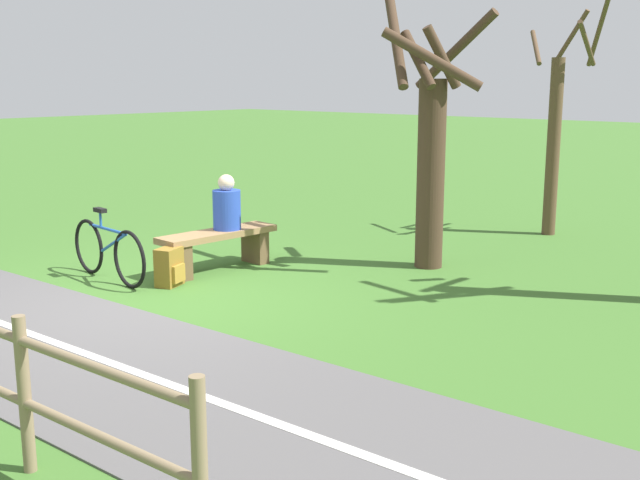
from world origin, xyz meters
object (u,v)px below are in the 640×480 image
(backpack, at_px, (170,267))
(bench, at_px, (218,244))
(person_seated, at_px, (227,206))
(bicycle, at_px, (108,251))
(tree_far_right, at_px, (557,131))
(tree_mid_field, at_px, (430,147))

(backpack, bearing_deg, bench, -170.57)
(person_seated, distance_m, backpack, 1.20)
(backpack, bearing_deg, bicycle, -66.44)
(backpack, distance_m, tree_far_right, 6.36)
(bench, relative_size, backpack, 3.66)
(backpack, bearing_deg, tree_mid_field, 147.46)
(bench, relative_size, person_seated, 2.36)
(backpack, distance_m, tree_mid_field, 3.54)
(bench, bearing_deg, tree_mid_field, 138.37)
(bench, xyz_separation_m, backpack, (0.89, 0.15, -0.12))
(person_seated, height_order, backpack, person_seated)
(person_seated, bearing_deg, bicycle, -20.10)
(tree_far_right, bearing_deg, backpack, -19.06)
(tree_far_right, relative_size, tree_mid_field, 1.01)
(backpack, relative_size, tree_far_right, 0.13)
(bicycle, distance_m, tree_far_right, 6.90)
(bench, relative_size, tree_mid_field, 0.47)
(bench, xyz_separation_m, bicycle, (1.21, -0.60, 0.02))
(person_seated, height_order, bicycle, person_seated)
(tree_mid_field, bearing_deg, backpack, -32.54)
(backpack, xyz_separation_m, tree_mid_field, (-2.76, 1.76, 1.33))
(person_seated, xyz_separation_m, tree_far_right, (-4.83, 2.17, 0.81))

